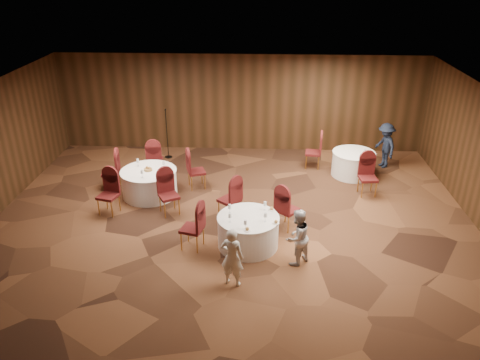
{
  "coord_description": "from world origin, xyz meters",
  "views": [
    {
      "loc": [
        0.67,
        -9.97,
        6.0
      ],
      "look_at": [
        0.2,
        0.2,
        1.1
      ],
      "focal_mm": 35.0,
      "sensor_mm": 36.0,
      "label": 1
    }
  ],
  "objects_px": {
    "table_right": "(353,164)",
    "mic_stand": "(168,144)",
    "table_main": "(248,231)",
    "woman_a": "(232,257)",
    "man_c": "(385,145)",
    "woman_b": "(297,237)",
    "table_left": "(149,183)"
  },
  "relations": [
    {
      "from": "table_main",
      "to": "mic_stand",
      "type": "relative_size",
      "value": 0.85
    },
    {
      "from": "mic_stand",
      "to": "man_c",
      "type": "bearing_deg",
      "value": -3.62
    },
    {
      "from": "table_main",
      "to": "table_right",
      "type": "height_order",
      "value": "same"
    },
    {
      "from": "table_right",
      "to": "man_c",
      "type": "height_order",
      "value": "man_c"
    },
    {
      "from": "table_left",
      "to": "mic_stand",
      "type": "xyz_separation_m",
      "value": [
        0.01,
        2.69,
        0.1
      ]
    },
    {
      "from": "table_left",
      "to": "table_right",
      "type": "height_order",
      "value": "same"
    },
    {
      "from": "woman_b",
      "to": "table_left",
      "type": "bearing_deg",
      "value": -80.93
    },
    {
      "from": "man_c",
      "to": "woman_a",
      "type": "bearing_deg",
      "value": -53.63
    },
    {
      "from": "table_main",
      "to": "woman_b",
      "type": "bearing_deg",
      "value": -30.34
    },
    {
      "from": "table_main",
      "to": "mic_stand",
      "type": "height_order",
      "value": "mic_stand"
    },
    {
      "from": "table_left",
      "to": "table_right",
      "type": "bearing_deg",
      "value": 15.22
    },
    {
      "from": "table_left",
      "to": "man_c",
      "type": "height_order",
      "value": "man_c"
    },
    {
      "from": "mic_stand",
      "to": "table_main",
      "type": "bearing_deg",
      "value": -61.28
    },
    {
      "from": "table_right",
      "to": "table_main",
      "type": "bearing_deg",
      "value": -127.35
    },
    {
      "from": "woman_a",
      "to": "man_c",
      "type": "xyz_separation_m",
      "value": [
        4.36,
        6.05,
        0.06
      ]
    },
    {
      "from": "table_main",
      "to": "woman_b",
      "type": "relative_size",
      "value": 1.09
    },
    {
      "from": "table_left",
      "to": "woman_b",
      "type": "relative_size",
      "value": 1.19
    },
    {
      "from": "man_c",
      "to": "table_left",
      "type": "bearing_deg",
      "value": -89.64
    },
    {
      "from": "table_right",
      "to": "woman_b",
      "type": "height_order",
      "value": "woman_b"
    },
    {
      "from": "woman_b",
      "to": "woman_a",
      "type": "bearing_deg",
      "value": -11.99
    },
    {
      "from": "woman_a",
      "to": "woman_b",
      "type": "bearing_deg",
      "value": -133.27
    },
    {
      "from": "table_left",
      "to": "man_c",
      "type": "distance_m",
      "value": 7.24
    },
    {
      "from": "table_right",
      "to": "mic_stand",
      "type": "height_order",
      "value": "mic_stand"
    },
    {
      "from": "table_right",
      "to": "woman_b",
      "type": "relative_size",
      "value": 0.99
    },
    {
      "from": "table_right",
      "to": "table_left",
      "type": "bearing_deg",
      "value": -164.78
    },
    {
      "from": "man_c",
      "to": "table_right",
      "type": "bearing_deg",
      "value": -75.31
    },
    {
      "from": "mic_stand",
      "to": "woman_b",
      "type": "height_order",
      "value": "mic_stand"
    },
    {
      "from": "table_left",
      "to": "man_c",
      "type": "bearing_deg",
      "value": 18.2
    },
    {
      "from": "table_right",
      "to": "man_c",
      "type": "relative_size",
      "value": 0.89
    },
    {
      "from": "table_right",
      "to": "woman_a",
      "type": "bearing_deg",
      "value": -121.54
    },
    {
      "from": "mic_stand",
      "to": "woman_a",
      "type": "relative_size",
      "value": 1.26
    },
    {
      "from": "table_main",
      "to": "table_right",
      "type": "distance_m",
      "value": 4.98
    }
  ]
}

